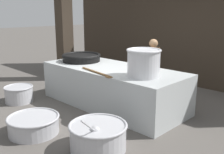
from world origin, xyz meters
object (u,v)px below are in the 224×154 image
stock_pot (144,62)px  prep_bowl_meat (19,93)px  prep_bowl_vegetables (98,135)px  prep_bowl_extra (34,124)px  giant_wok_near (81,57)px  cook (152,67)px

stock_pot → prep_bowl_meat: size_ratio=0.99×
prep_bowl_vegetables → prep_bowl_extra: bearing=-161.2°
giant_wok_near → cook: bearing=32.6°
prep_bowl_meat → prep_bowl_vegetables: bearing=-3.5°
giant_wok_near → prep_bowl_meat: size_ratio=1.44×
cook → prep_bowl_extra: (-0.39, -3.00, -0.63)m
cook → prep_bowl_vegetables: cook is taller
stock_pot → prep_bowl_meat: bearing=-155.7°
stock_pot → prep_bowl_meat: stock_pot is taller
giant_wok_near → stock_pot: 2.13m
stock_pot → prep_bowl_meat: (-2.77, -1.25, -0.96)m
prep_bowl_vegetables → prep_bowl_meat: 3.02m
prep_bowl_meat → prep_bowl_extra: size_ratio=0.74×
prep_bowl_vegetables → prep_bowl_extra: (-1.24, -0.42, -0.06)m
cook → prep_bowl_meat: (-2.17, -2.39, -0.60)m
prep_bowl_extra → prep_bowl_meat: bearing=161.0°
stock_pot → prep_bowl_extra: (-1.00, -1.86, -1.00)m
cook → prep_bowl_extra: size_ratio=1.61×
stock_pot → prep_bowl_extra: stock_pot is taller
giant_wok_near → prep_bowl_vegetables: size_ratio=0.88×
stock_pot → prep_bowl_extra: 2.33m
giant_wok_near → prep_bowl_vegetables: (2.36, -1.61, -0.76)m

